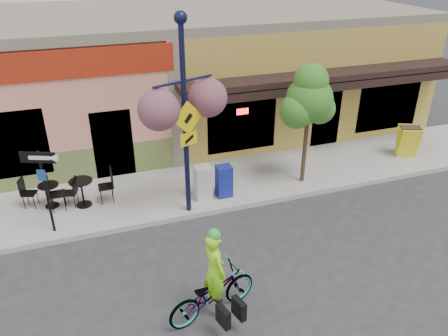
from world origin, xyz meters
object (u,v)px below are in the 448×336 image
at_px(building, 176,70).
at_px(bicycle, 212,293).
at_px(cyclist_rider, 215,280).
at_px(street_tree, 307,125).
at_px(one_way_sign, 47,193).
at_px(lamp_post, 185,121).
at_px(newspaper_box_grey, 203,182).
at_px(newspaper_box_blue, 224,181).

bearing_deg(building, bicycle, -100.05).
bearing_deg(building, cyclist_rider, -99.78).
height_order(bicycle, street_tree, street_tree).
height_order(cyclist_rider, one_way_sign, one_way_sign).
distance_m(bicycle, lamp_post, 4.32).
bearing_deg(bicycle, newspaper_box_grey, -29.13).
height_order(lamp_post, one_way_sign, lamp_post).
distance_m(bicycle, one_way_sign, 4.93).
relative_size(bicycle, newspaper_box_grey, 1.96).
xyz_separation_m(newspaper_box_blue, street_tree, (2.57, 0.06, 1.37)).
relative_size(bicycle, one_way_sign, 0.87).
bearing_deg(lamp_post, street_tree, -13.04).
distance_m(lamp_post, one_way_sign, 3.80).
relative_size(bicycle, street_tree, 0.53).
distance_m(newspaper_box_grey, street_tree, 3.44).
relative_size(building, bicycle, 9.32).
xyz_separation_m(bicycle, one_way_sign, (-3.02, 3.82, 0.76)).
bearing_deg(newspaper_box_grey, one_way_sign, -175.93).
relative_size(building, newspaper_box_blue, 19.26).
relative_size(building, cyclist_rider, 10.82).
bearing_deg(cyclist_rider, street_tree, -60.29).
relative_size(building, lamp_post, 3.48).
bearing_deg(newspaper_box_grey, cyclist_rider, -104.01).
bearing_deg(building, newspaper_box_grey, -97.34).
xyz_separation_m(building, cyclist_rider, (-1.80, -10.42, -1.41)).
relative_size(bicycle, cyclist_rider, 1.16).
bearing_deg(street_tree, lamp_post, -172.75).
relative_size(building, street_tree, 4.95).
height_order(lamp_post, street_tree, lamp_post).
bearing_deg(newspaper_box_grey, lamp_post, -139.09).
relative_size(newspaper_box_grey, street_tree, 0.27).
bearing_deg(lamp_post, building, 58.27).
height_order(building, one_way_sign, building).
bearing_deg(bicycle, one_way_sign, 23.22).
bearing_deg(cyclist_rider, newspaper_box_grey, -28.48).
bearing_deg(one_way_sign, lamp_post, 19.08).
height_order(one_way_sign, newspaper_box_grey, one_way_sign).
bearing_deg(one_way_sign, street_tree, 24.23).
xyz_separation_m(one_way_sign, newspaper_box_grey, (4.06, 0.33, -0.62)).
relative_size(cyclist_rider, newspaper_box_grey, 1.69).
xyz_separation_m(cyclist_rider, newspaper_box_grey, (0.99, 4.15, -0.19)).
height_order(cyclist_rider, newspaper_box_blue, cyclist_rider).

